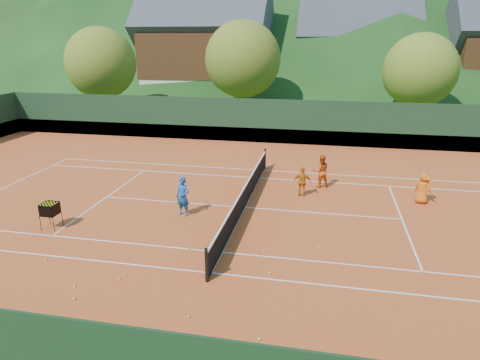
% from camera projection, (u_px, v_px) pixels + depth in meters
% --- Properties ---
extents(ground, '(400.00, 400.00, 0.00)m').
position_uv_depth(ground, '(245.00, 208.00, 18.26)').
color(ground, '#2E4B17').
rests_on(ground, ground).
extents(clay_court, '(40.00, 24.00, 0.02)m').
position_uv_depth(clay_court, '(245.00, 208.00, 18.26)').
color(clay_court, '#B4461D').
rests_on(clay_court, ground).
extents(coach, '(0.67, 0.51, 1.63)m').
position_uv_depth(coach, '(183.00, 196.00, 17.20)').
color(coach, '#174D9A').
rests_on(coach, clay_court).
extents(student_a, '(0.91, 0.80, 1.60)m').
position_uv_depth(student_a, '(321.00, 171.00, 20.53)').
color(student_a, '#D25012').
rests_on(student_a, clay_court).
extents(student_b, '(0.81, 0.37, 1.37)m').
position_uv_depth(student_b, '(302.00, 182.00, 19.36)').
color(student_b, '#CD6C12').
rests_on(student_b, clay_court).
extents(student_c, '(0.76, 0.60, 1.37)m').
position_uv_depth(student_c, '(423.00, 188.00, 18.52)').
color(student_c, orange).
rests_on(student_c, clay_court).
extents(student_d, '(0.97, 0.79, 1.31)m').
position_uv_depth(student_d, '(425.00, 189.00, 18.54)').
color(student_d, orange).
rests_on(student_d, clay_court).
extents(tennis_ball_0, '(0.07, 0.07, 0.07)m').
position_uv_depth(tennis_ball_0, '(259.00, 339.00, 10.22)').
color(tennis_ball_0, '#CAF729').
rests_on(tennis_ball_0, clay_court).
extents(tennis_ball_2, '(0.07, 0.07, 0.07)m').
position_uv_depth(tennis_ball_2, '(34.00, 218.00, 17.09)').
color(tennis_ball_2, '#CAF729').
rests_on(tennis_ball_2, clay_court).
extents(tennis_ball_3, '(0.07, 0.07, 0.07)m').
position_uv_depth(tennis_ball_3, '(82.00, 352.00, 9.81)').
color(tennis_ball_3, '#CAF729').
rests_on(tennis_ball_3, clay_court).
extents(tennis_ball_4, '(0.07, 0.07, 0.07)m').
position_uv_depth(tennis_ball_4, '(156.00, 230.00, 15.99)').
color(tennis_ball_4, '#CAF729').
rests_on(tennis_ball_4, clay_court).
extents(tennis_ball_6, '(0.07, 0.07, 0.07)m').
position_uv_depth(tennis_ball_6, '(75.00, 286.00, 12.41)').
color(tennis_ball_6, '#CAF729').
rests_on(tennis_ball_6, clay_court).
extents(tennis_ball_7, '(0.07, 0.07, 0.07)m').
position_uv_depth(tennis_ball_7, '(189.00, 249.00, 14.61)').
color(tennis_ball_7, '#CAF729').
rests_on(tennis_ball_7, clay_court).
extents(tennis_ball_8, '(0.07, 0.07, 0.07)m').
position_uv_depth(tennis_ball_8, '(158.00, 209.00, 17.95)').
color(tennis_ball_8, '#CAF729').
rests_on(tennis_ball_8, clay_court).
extents(tennis_ball_9, '(0.07, 0.07, 0.07)m').
position_uv_depth(tennis_ball_9, '(191.00, 223.00, 16.63)').
color(tennis_ball_9, '#CAF729').
rests_on(tennis_ball_9, clay_court).
extents(tennis_ball_10, '(0.07, 0.07, 0.07)m').
position_uv_depth(tennis_ball_10, '(319.00, 247.00, 14.71)').
color(tennis_ball_10, '#CAF729').
rests_on(tennis_ball_10, clay_court).
extents(tennis_ball_11, '(0.07, 0.07, 0.07)m').
position_uv_depth(tennis_ball_11, '(189.00, 317.00, 11.04)').
color(tennis_ball_11, '#CAF729').
rests_on(tennis_ball_11, clay_court).
extents(tennis_ball_12, '(0.07, 0.07, 0.07)m').
position_uv_depth(tennis_ball_12, '(119.00, 279.00, 12.76)').
color(tennis_ball_12, '#CAF729').
rests_on(tennis_ball_12, clay_court).
extents(tennis_ball_13, '(0.07, 0.07, 0.07)m').
position_uv_depth(tennis_ball_13, '(270.00, 273.00, 13.10)').
color(tennis_ball_13, '#CAF729').
rests_on(tennis_ball_13, clay_court).
extents(tennis_ball_14, '(0.07, 0.07, 0.07)m').
position_uv_depth(tennis_ball_14, '(46.00, 259.00, 13.89)').
color(tennis_ball_14, '#CAF729').
rests_on(tennis_ball_14, clay_court).
extents(tennis_ball_16, '(0.07, 0.07, 0.07)m').
position_uv_depth(tennis_ball_16, '(74.00, 299.00, 11.80)').
color(tennis_ball_16, '#CAF729').
rests_on(tennis_ball_16, clay_court).
extents(tennis_ball_17, '(0.07, 0.07, 0.07)m').
position_uv_depth(tennis_ball_17, '(233.00, 222.00, 16.73)').
color(tennis_ball_17, '#CAF729').
rests_on(tennis_ball_17, clay_court).
extents(tennis_ball_18, '(0.07, 0.07, 0.07)m').
position_uv_depth(tennis_ball_18, '(264.00, 251.00, 14.47)').
color(tennis_ball_18, '#CAF729').
rests_on(tennis_ball_18, clay_court).
extents(court_lines, '(23.83, 11.03, 0.00)m').
position_uv_depth(court_lines, '(245.00, 207.00, 18.25)').
color(court_lines, silver).
rests_on(court_lines, clay_court).
extents(tennis_net, '(0.10, 12.07, 1.10)m').
position_uv_depth(tennis_net, '(245.00, 196.00, 18.10)').
color(tennis_net, black).
rests_on(tennis_net, clay_court).
extents(perimeter_fence, '(40.40, 24.24, 3.00)m').
position_uv_depth(perimeter_fence, '(245.00, 180.00, 17.86)').
color(perimeter_fence, black).
rests_on(perimeter_fence, clay_court).
extents(ball_hopper, '(0.57, 0.57, 1.00)m').
position_uv_depth(ball_hopper, '(50.00, 210.00, 16.06)').
color(ball_hopper, black).
rests_on(ball_hopper, clay_court).
extents(chalet_left, '(13.80, 9.93, 12.92)m').
position_uv_depth(chalet_left, '(206.00, 50.00, 46.26)').
color(chalet_left, beige).
rests_on(chalet_left, ground).
extents(chalet_mid, '(12.65, 8.82, 11.45)m').
position_uv_depth(chalet_mid, '(356.00, 56.00, 47.19)').
color(chalet_mid, beige).
rests_on(chalet_mid, ground).
extents(tree_a, '(6.00, 6.00, 7.88)m').
position_uv_depth(tree_a, '(100.00, 63.00, 36.47)').
color(tree_a, '#3D2518').
rests_on(tree_a, ground).
extents(tree_b, '(6.40, 6.40, 8.40)m').
position_uv_depth(tree_b, '(243.00, 59.00, 35.98)').
color(tree_b, '#402A19').
rests_on(tree_b, ground).
extents(tree_c, '(5.60, 5.60, 7.35)m').
position_uv_depth(tree_c, '(420.00, 70.00, 32.63)').
color(tree_c, '#3E2719').
rests_on(tree_c, ground).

